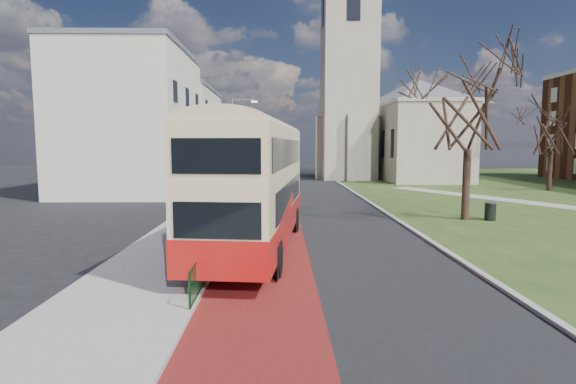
{
  "coord_description": "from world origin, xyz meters",
  "views": [
    {
      "loc": [
        -0.62,
        -19.26,
        4.36
      ],
      "look_at": [
        -0.22,
        3.17,
        2.0
      ],
      "focal_mm": 28.0,
      "sensor_mm": 36.0,
      "label": 1
    }
  ],
  "objects_px": {
    "winter_tree_near": "(470,93)",
    "litter_bin": "(490,211)",
    "streetlamp": "(235,142)",
    "bus": "(255,179)",
    "winter_tree_far": "(552,126)"
  },
  "relations": [
    {
      "from": "streetlamp",
      "to": "winter_tree_near",
      "type": "distance_m",
      "value": 18.78
    },
    {
      "from": "streetlamp",
      "to": "bus",
      "type": "distance_m",
      "value": 19.14
    },
    {
      "from": "bus",
      "to": "winter_tree_far",
      "type": "xyz_separation_m",
      "value": [
        26.66,
        23.72,
        3.15
      ]
    },
    {
      "from": "streetlamp",
      "to": "bus",
      "type": "relative_size",
      "value": 0.63
    },
    {
      "from": "bus",
      "to": "winter_tree_near",
      "type": "distance_m",
      "value": 14.5
    },
    {
      "from": "bus",
      "to": "winter_tree_near",
      "type": "xyz_separation_m",
      "value": [
        11.8,
        7.24,
        4.32
      ]
    },
    {
      "from": "streetlamp",
      "to": "litter_bin",
      "type": "distance_m",
      "value": 20.23
    },
    {
      "from": "winter_tree_near",
      "to": "litter_bin",
      "type": "distance_m",
      "value": 6.86
    },
    {
      "from": "bus",
      "to": "litter_bin",
      "type": "relative_size",
      "value": 11.92
    },
    {
      "from": "bus",
      "to": "litter_bin",
      "type": "bearing_deg",
      "value": 34.05
    },
    {
      "from": "streetlamp",
      "to": "winter_tree_far",
      "type": "relative_size",
      "value": 0.91
    },
    {
      "from": "winter_tree_near",
      "to": "litter_bin",
      "type": "height_order",
      "value": "winter_tree_near"
    },
    {
      "from": "streetlamp",
      "to": "winter_tree_near",
      "type": "bearing_deg",
      "value": -38.77
    },
    {
      "from": "litter_bin",
      "to": "streetlamp",
      "type": "bearing_deg",
      "value": 142.82
    },
    {
      "from": "winter_tree_near",
      "to": "winter_tree_far",
      "type": "bearing_deg",
      "value": 47.96
    }
  ]
}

